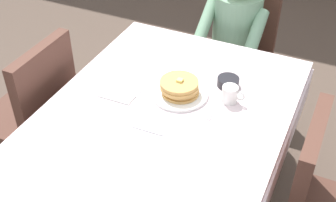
{
  "coord_description": "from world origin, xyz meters",
  "views": [
    {
      "loc": [
        0.69,
        -1.42,
        2.07
      ],
      "look_at": [
        0.0,
        0.05,
        0.79
      ],
      "focal_mm": 47.67,
      "sensor_mm": 36.0,
      "label": 1
    }
  ],
  "objects_px": {
    "chair_left_side": "(36,107)",
    "bowl_butter": "(228,82)",
    "cup_coffee": "(230,94)",
    "chair_right_side": "(323,201)",
    "dining_table_main": "(162,130)",
    "plate_breakfast": "(180,94)",
    "knife_right_of_plate": "(215,107)",
    "chair_diner": "(240,40)",
    "breakfast_stack": "(180,87)",
    "spoon_near_edge": "(148,130)",
    "fork_left_of_plate": "(143,87)",
    "diner_person": "(234,32)"
  },
  "relations": [
    {
      "from": "dining_table_main",
      "to": "spoon_near_edge",
      "type": "xyz_separation_m",
      "value": [
        -0.01,
        -0.12,
        0.09
      ]
    },
    {
      "from": "bowl_butter",
      "to": "plate_breakfast",
      "type": "bearing_deg",
      "value": -137.53
    },
    {
      "from": "plate_breakfast",
      "to": "knife_right_of_plate",
      "type": "height_order",
      "value": "plate_breakfast"
    },
    {
      "from": "plate_breakfast",
      "to": "cup_coffee",
      "type": "distance_m",
      "value": 0.25
    },
    {
      "from": "cup_coffee",
      "to": "spoon_near_edge",
      "type": "bearing_deg",
      "value": -126.38
    },
    {
      "from": "chair_diner",
      "to": "bowl_butter",
      "type": "distance_m",
      "value": 0.87
    },
    {
      "from": "cup_coffee",
      "to": "chair_right_side",
      "type": "bearing_deg",
      "value": -24.14
    },
    {
      "from": "fork_left_of_plate",
      "to": "bowl_butter",
      "type": "bearing_deg",
      "value": -63.75
    },
    {
      "from": "fork_left_of_plate",
      "to": "spoon_near_edge",
      "type": "bearing_deg",
      "value": -150.07
    },
    {
      "from": "breakfast_stack",
      "to": "chair_right_side",
      "type": "bearing_deg",
      "value": -13.14
    },
    {
      "from": "cup_coffee",
      "to": "bowl_butter",
      "type": "xyz_separation_m",
      "value": [
        -0.05,
        0.12,
        -0.02
      ]
    },
    {
      "from": "chair_right_side",
      "to": "bowl_butter",
      "type": "xyz_separation_m",
      "value": [
        -0.57,
        0.35,
        0.23
      ]
    },
    {
      "from": "bowl_butter",
      "to": "knife_right_of_plate",
      "type": "relative_size",
      "value": 0.55
    },
    {
      "from": "chair_diner",
      "to": "spoon_near_edge",
      "type": "relative_size",
      "value": 6.2
    },
    {
      "from": "plate_breakfast",
      "to": "bowl_butter",
      "type": "height_order",
      "value": "bowl_butter"
    },
    {
      "from": "chair_diner",
      "to": "breakfast_stack",
      "type": "distance_m",
      "value": 1.03
    },
    {
      "from": "dining_table_main",
      "to": "chair_left_side",
      "type": "height_order",
      "value": "chair_left_side"
    },
    {
      "from": "breakfast_stack",
      "to": "fork_left_of_plate",
      "type": "distance_m",
      "value": 0.2
    },
    {
      "from": "chair_left_side",
      "to": "bowl_butter",
      "type": "height_order",
      "value": "chair_left_side"
    },
    {
      "from": "dining_table_main",
      "to": "chair_left_side",
      "type": "bearing_deg",
      "value": 180.0
    },
    {
      "from": "dining_table_main",
      "to": "fork_left_of_plate",
      "type": "xyz_separation_m",
      "value": [
        -0.18,
        0.16,
        0.09
      ]
    },
    {
      "from": "cup_coffee",
      "to": "fork_left_of_plate",
      "type": "distance_m",
      "value": 0.44
    },
    {
      "from": "chair_left_side",
      "to": "cup_coffee",
      "type": "height_order",
      "value": "chair_left_side"
    },
    {
      "from": "diner_person",
      "to": "plate_breakfast",
      "type": "distance_m",
      "value": 0.84
    },
    {
      "from": "chair_left_side",
      "to": "plate_breakfast",
      "type": "bearing_deg",
      "value": -76.96
    },
    {
      "from": "chair_left_side",
      "to": "spoon_near_edge",
      "type": "height_order",
      "value": "chair_left_side"
    },
    {
      "from": "chair_left_side",
      "to": "bowl_butter",
      "type": "bearing_deg",
      "value": -69.93
    },
    {
      "from": "diner_person",
      "to": "dining_table_main",
      "type": "bearing_deg",
      "value": 88.69
    },
    {
      "from": "plate_breakfast",
      "to": "bowl_butter",
      "type": "relative_size",
      "value": 2.55
    },
    {
      "from": "chair_diner",
      "to": "bowl_butter",
      "type": "xyz_separation_m",
      "value": [
        0.17,
        -0.82,
        0.23
      ]
    },
    {
      "from": "bowl_butter",
      "to": "spoon_near_edge",
      "type": "relative_size",
      "value": 0.73
    },
    {
      "from": "breakfast_stack",
      "to": "spoon_near_edge",
      "type": "xyz_separation_m",
      "value": [
        -0.02,
        -0.3,
        -0.05
      ]
    },
    {
      "from": "chair_right_side",
      "to": "breakfast_stack",
      "type": "bearing_deg",
      "value": -103.14
    },
    {
      "from": "cup_coffee",
      "to": "knife_right_of_plate",
      "type": "height_order",
      "value": "cup_coffee"
    },
    {
      "from": "chair_right_side",
      "to": "breakfast_stack",
      "type": "relative_size",
      "value": 4.81
    },
    {
      "from": "diner_person",
      "to": "cup_coffee",
      "type": "relative_size",
      "value": 9.91
    },
    {
      "from": "chair_right_side",
      "to": "plate_breakfast",
      "type": "relative_size",
      "value": 3.32
    },
    {
      "from": "dining_table_main",
      "to": "diner_person",
      "type": "bearing_deg",
      "value": 88.69
    },
    {
      "from": "breakfast_stack",
      "to": "fork_left_of_plate",
      "type": "bearing_deg",
      "value": -174.94
    },
    {
      "from": "fork_left_of_plate",
      "to": "spoon_near_edge",
      "type": "xyz_separation_m",
      "value": [
        0.17,
        -0.28,
        0.0
      ]
    },
    {
      "from": "dining_table_main",
      "to": "spoon_near_edge",
      "type": "distance_m",
      "value": 0.15
    },
    {
      "from": "cup_coffee",
      "to": "diner_person",
      "type": "bearing_deg",
      "value": 106.06
    },
    {
      "from": "bowl_butter",
      "to": "breakfast_stack",
      "type": "bearing_deg",
      "value": -136.79
    },
    {
      "from": "knife_right_of_plate",
      "to": "dining_table_main",
      "type": "bearing_deg",
      "value": 125.48
    },
    {
      "from": "fork_left_of_plate",
      "to": "spoon_near_edge",
      "type": "distance_m",
      "value": 0.33
    },
    {
      "from": "breakfast_stack",
      "to": "fork_left_of_plate",
      "type": "relative_size",
      "value": 1.07
    },
    {
      "from": "cup_coffee",
      "to": "bowl_butter",
      "type": "relative_size",
      "value": 1.03
    },
    {
      "from": "bowl_butter",
      "to": "knife_right_of_plate",
      "type": "height_order",
      "value": "bowl_butter"
    },
    {
      "from": "breakfast_stack",
      "to": "bowl_butter",
      "type": "bearing_deg",
      "value": 43.21
    },
    {
      "from": "dining_table_main",
      "to": "chair_diner",
      "type": "distance_m",
      "value": 1.18
    }
  ]
}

